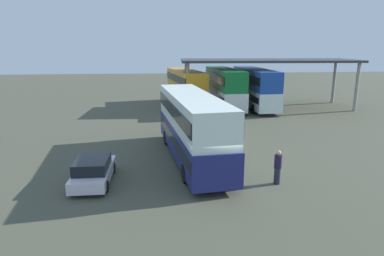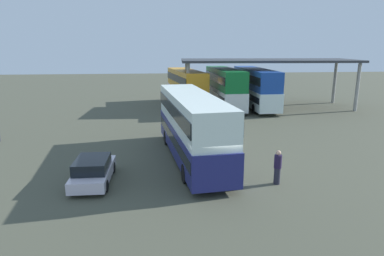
% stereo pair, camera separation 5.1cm
% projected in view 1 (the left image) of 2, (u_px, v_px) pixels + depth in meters
% --- Properties ---
extents(ground_plane, '(140.00, 140.00, 0.00)m').
position_uv_depth(ground_plane, '(212.00, 187.00, 16.65)').
color(ground_plane, '#494B3C').
extents(double_decker_main, '(3.73, 11.54, 4.04)m').
position_uv_depth(double_decker_main, '(192.00, 124.00, 20.27)').
color(double_decker_main, navy).
rests_on(double_decker_main, ground_plane).
extents(parked_hatchback, '(1.81, 4.08, 1.35)m').
position_uv_depth(parked_hatchback, '(93.00, 171.00, 17.05)').
color(parked_hatchback, silver).
rests_on(parked_hatchback, ground_plane).
extents(double_decker_near_canopy, '(4.06, 10.80, 4.12)m').
position_uv_depth(double_decker_near_canopy, '(186.00, 86.00, 38.66)').
color(double_decker_near_canopy, white).
rests_on(double_decker_near_canopy, ground_plane).
extents(double_decker_mid_row, '(2.89, 10.46, 4.39)m').
position_uv_depth(double_decker_mid_row, '(224.00, 87.00, 37.26)').
color(double_decker_mid_row, silver).
rests_on(double_decker_mid_row, ground_plane).
extents(double_decker_far_right, '(2.61, 11.28, 4.34)m').
position_uv_depth(double_decker_far_right, '(255.00, 86.00, 37.68)').
color(double_decker_far_right, silver).
rests_on(double_decker_far_right, ground_plane).
extents(depot_canopy, '(19.54, 7.51, 5.37)m').
position_uv_depth(depot_canopy, '(268.00, 63.00, 37.03)').
color(depot_canopy, '#33353A').
rests_on(depot_canopy, ground_plane).
extents(pedestrian_waiting, '(0.38, 0.38, 1.79)m').
position_uv_depth(pedestrian_waiting, '(278.00, 167.00, 16.89)').
color(pedestrian_waiting, '#262633').
rests_on(pedestrian_waiting, ground_plane).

